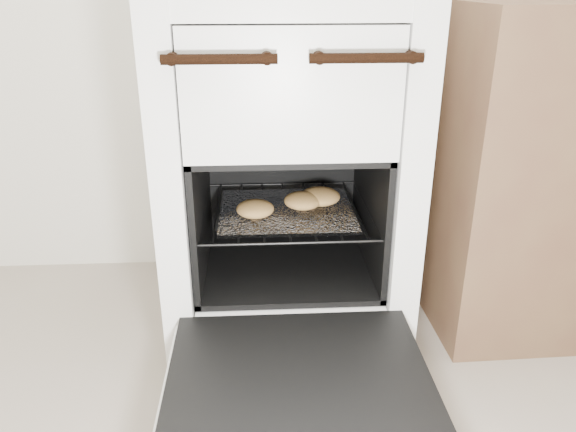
# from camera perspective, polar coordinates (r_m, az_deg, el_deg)

# --- Properties ---
(stove) EXTENTS (0.55, 0.61, 0.84)m
(stove) POSITION_cam_1_polar(r_m,az_deg,el_deg) (1.37, -0.33, 3.93)
(stove) COLOR white
(stove) RESTS_ON ground
(oven_door) EXTENTS (0.49, 0.38, 0.03)m
(oven_door) POSITION_cam_1_polar(r_m,az_deg,el_deg) (1.07, 1.06, -16.00)
(oven_door) COLOR black
(oven_door) RESTS_ON stove
(oven_rack) EXTENTS (0.40, 0.38, 0.01)m
(oven_rack) POSITION_cam_1_polar(r_m,az_deg,el_deg) (1.33, -0.18, 0.62)
(oven_rack) COLOR black
(oven_rack) RESTS_ON stove
(foil_sheet) EXTENTS (0.31, 0.27, 0.01)m
(foil_sheet) POSITION_cam_1_polar(r_m,az_deg,el_deg) (1.31, -0.14, 0.53)
(foil_sheet) COLOR silver
(foil_sheet) RESTS_ON oven_rack
(baked_rolls) EXTENTS (0.25, 0.17, 0.04)m
(baked_rolls) POSITION_cam_1_polar(r_m,az_deg,el_deg) (1.31, 0.82, 1.52)
(baked_rolls) COLOR tan
(baked_rolls) RESTS_ON foil_sheet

